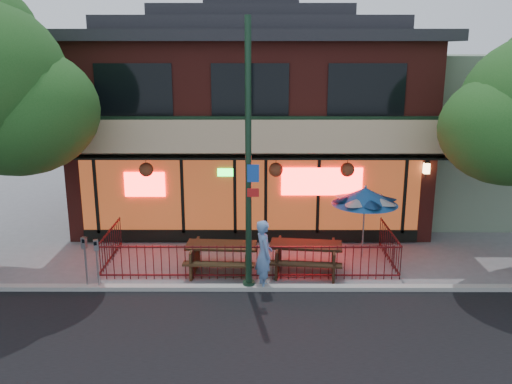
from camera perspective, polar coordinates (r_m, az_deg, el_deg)
ground at (r=15.12m, az=-0.74°, el=-9.46°), size 80.00×80.00×0.00m
curb at (r=14.64m, az=-0.77°, el=-10.05°), size 80.00×0.25×0.12m
restaurant_building at (r=21.00m, az=-0.48°, el=9.10°), size 12.96×9.49×8.05m
neighbor_building at (r=23.43m, az=22.26°, el=5.82°), size 6.00×7.00×6.00m
patio_fence at (r=15.34m, az=-0.72°, el=-6.54°), size 8.44×2.62×1.00m
street_light at (r=13.73m, az=-0.80°, el=1.90°), size 0.43×0.32×7.00m
picnic_table_left at (r=15.58m, az=-3.67°, el=-6.51°), size 2.08×1.65×0.85m
picnic_table_right at (r=15.61m, az=5.26°, el=-6.47°), size 2.19×1.78×0.87m
patio_umbrella at (r=16.57m, az=11.40°, el=-0.42°), size 2.00×2.00×2.28m
pedestrian at (r=14.43m, az=0.83°, el=-6.60°), size 0.63×0.79×1.90m
parking_meter_near at (r=14.92m, az=-16.42°, el=-6.50°), size 0.15×0.14×1.40m
parking_meter_far at (r=15.06m, az=-17.56°, el=-6.26°), size 0.15×0.14×1.45m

